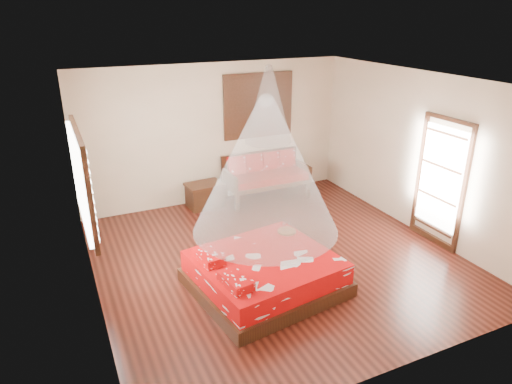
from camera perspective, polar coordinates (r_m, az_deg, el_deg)
room at (r=6.87m, az=2.76°, el=2.00°), size 5.54×5.54×2.84m
bed at (r=6.57m, az=1.01°, el=-10.14°), size 2.16×2.01×0.63m
daybed at (r=9.57m, az=1.14°, el=2.26°), size 1.74×0.77×0.94m
storage_chest at (r=9.27m, az=-6.44°, el=-0.36°), size 0.75×0.57×0.49m
shutter_panel at (r=9.50m, az=0.30°, el=10.75°), size 1.52×0.06×1.32m
window_left at (r=6.27m, az=-20.68°, el=1.49°), size 0.10×1.74×1.34m
glazed_door at (r=8.13m, az=22.03°, el=1.08°), size 0.08×1.02×2.16m
wine_tray at (r=7.13m, az=3.87°, el=-4.58°), size 0.29×0.29×0.23m
mosquito_net_main at (r=5.89m, az=1.23°, el=3.22°), size 1.96×1.96×1.80m
mosquito_net_daybed at (r=9.06m, az=1.58°, el=10.85°), size 0.94×0.94×1.50m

